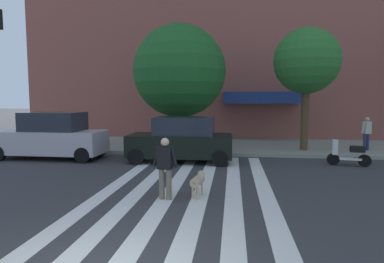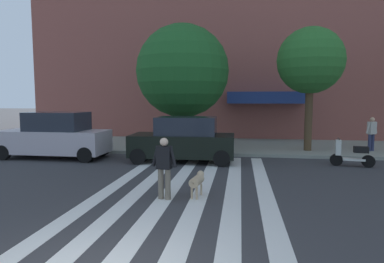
{
  "view_description": "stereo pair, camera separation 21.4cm",
  "coord_description": "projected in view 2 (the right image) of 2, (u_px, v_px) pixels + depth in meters",
  "views": [
    {
      "loc": [
        1.99,
        -3.93,
        2.64
      ],
      "look_at": [
        0.8,
        5.65,
        1.69
      ],
      "focal_mm": 30.71,
      "sensor_mm": 36.0,
      "label": 1
    },
    {
      "loc": [
        2.2,
        -3.9,
        2.64
      ],
      "look_at": [
        0.8,
        5.65,
        1.69
      ],
      "focal_mm": 30.71,
      "sensor_mm": 36.0,
      "label": 2
    }
  ],
  "objects": [
    {
      "name": "ground_plane",
      "position": [
        166.0,
        187.0,
        9.94
      ],
      "size": [
        160.0,
        160.0,
        0.0
      ],
      "primitive_type": "plane",
      "color": "#353538"
    },
    {
      "name": "sidewalk_far",
      "position": [
        200.0,
        145.0,
        18.41
      ],
      "size": [
        80.0,
        6.0,
        0.15
      ],
      "primitive_type": "cube",
      "color": "gray",
      "rests_on": "ground_plane"
    },
    {
      "name": "crosswalk_stripes",
      "position": [
        188.0,
        188.0,
        9.84
      ],
      "size": [
        4.95,
        10.62,
        0.01
      ],
      "color": "silver",
      "rests_on": "ground_plane"
    },
    {
      "name": "parked_car_near_curb",
      "position": [
        55.0,
        136.0,
        14.77
      ],
      "size": [
        4.81,
        1.95,
        2.07
      ],
      "color": "#BAAFB7",
      "rests_on": "ground_plane"
    },
    {
      "name": "parked_car_behind_first",
      "position": [
        184.0,
        140.0,
        13.92
      ],
      "size": [
        4.38,
        2.04,
        1.9
      ],
      "color": "black",
      "rests_on": "ground_plane"
    },
    {
      "name": "parked_scooter",
      "position": [
        352.0,
        155.0,
        12.89
      ],
      "size": [
        1.63,
        0.57,
        1.11
      ],
      "color": "black",
      "rests_on": "ground_plane"
    },
    {
      "name": "street_tree_nearest",
      "position": [
        183.0,
        71.0,
        16.6
      ],
      "size": [
        4.68,
        4.68,
        6.26
      ],
      "color": "#4C3823",
      "rests_on": "sidewalk_far"
    },
    {
      "name": "street_tree_middle",
      "position": [
        310.0,
        61.0,
        15.69
      ],
      "size": [
        3.17,
        3.17,
        5.93
      ],
      "color": "#4C3823",
      "rests_on": "sidewalk_far"
    },
    {
      "name": "pedestrian_dog_walker",
      "position": [
        164.0,
        165.0,
        8.63
      ],
      "size": [
        0.71,
        0.3,
        1.64
      ],
      "color": "#6B6051",
      "rests_on": "ground_plane"
    },
    {
      "name": "dog_on_leash",
      "position": [
        197.0,
        181.0,
        8.9
      ],
      "size": [
        0.35,
        1.01,
        0.65
      ],
      "color": "tan",
      "rests_on": "ground_plane"
    },
    {
      "name": "pedestrian_bystander",
      "position": [
        372.0,
        132.0,
        15.84
      ],
      "size": [
        0.65,
        0.43,
        1.64
      ],
      "color": "#282D4C",
      "rests_on": "sidewalk_far"
    }
  ]
}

